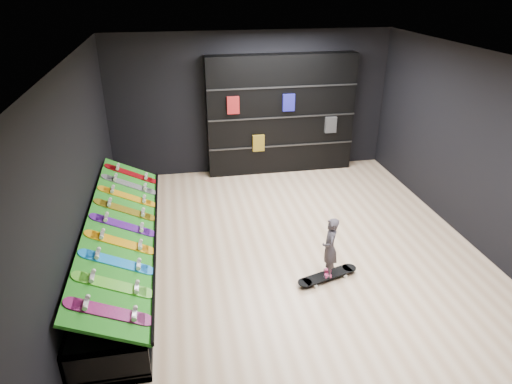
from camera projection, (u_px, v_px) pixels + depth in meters
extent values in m
cube|color=beige|center=(289.00, 251.00, 7.30)|extent=(6.00, 7.00, 0.01)
cube|color=white|center=(296.00, 59.00, 6.00)|extent=(6.00, 7.00, 0.01)
cube|color=black|center=(251.00, 104.00, 9.75)|extent=(6.00, 0.02, 3.00)
cube|color=black|center=(406.00, 331.00, 3.54)|extent=(6.00, 0.02, 3.00)
cube|color=black|center=(77.00, 179.00, 6.16)|extent=(0.02, 7.00, 3.00)
cube|color=black|center=(478.00, 151.00, 7.14)|extent=(0.02, 7.00, 3.00)
cube|color=#176E11|center=(122.00, 227.00, 6.58)|extent=(0.92, 4.50, 0.46)
cube|color=black|center=(281.00, 115.00, 9.79)|extent=(3.18, 0.37, 2.54)
imported|color=black|center=(329.00, 258.00, 6.46)|extent=(0.20, 0.24, 0.55)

